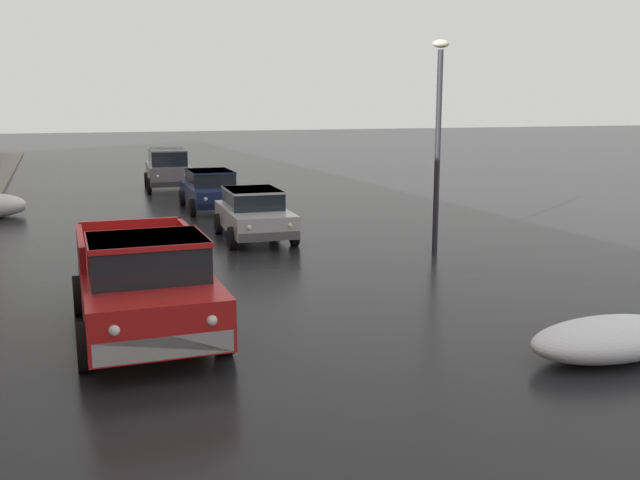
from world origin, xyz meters
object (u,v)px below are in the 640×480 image
Objects in this scene: sedan_darkblue_parked_kerbside_mid at (211,189)px; street_lamp_post at (438,136)px; sedan_silver_parked_kerbside_close at (254,213)px; suv_grey_parked_far_down_block at (168,168)px; pickup_truck_red_approaching_near_lane at (145,283)px.

street_lamp_post is (3.67, -9.85, 2.26)m from sedan_darkblue_parked_kerbside_mid.
street_lamp_post is (3.75, -3.70, 2.26)m from sedan_silver_parked_kerbside_close.
sedan_silver_parked_kerbside_close is 12.92m from suv_grey_parked_far_down_block.
sedan_darkblue_parked_kerbside_mid is at bearing -85.64° from suv_grey_parked_far_down_block.
street_lamp_post is at bearing -75.86° from suv_grey_parked_far_down_block.
pickup_truck_red_approaching_near_lane is 8.92m from street_lamp_post.
sedan_darkblue_parked_kerbside_mid is (0.08, 6.15, 0.00)m from sedan_silver_parked_kerbside_close.
suv_grey_parked_far_down_block is at bearing 80.26° from pickup_truck_red_approaching_near_lane.
sedan_darkblue_parked_kerbside_mid is 6.79m from suv_grey_parked_far_down_block.
sedan_darkblue_parked_kerbside_mid is 10.75m from street_lamp_post.
pickup_truck_red_approaching_near_lane is 1.11× the size of suv_grey_parked_far_down_block.
sedan_silver_parked_kerbside_close is 6.15m from sedan_darkblue_parked_kerbside_mid.
sedan_silver_parked_kerbside_close is 0.91× the size of sedan_darkblue_parked_kerbside_mid.
suv_grey_parked_far_down_block is (-0.44, 12.91, 0.24)m from sedan_silver_parked_kerbside_close.
pickup_truck_red_approaching_near_lane is 8.62m from sedan_silver_parked_kerbside_close.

